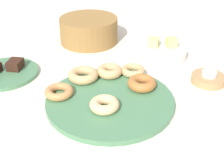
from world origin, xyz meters
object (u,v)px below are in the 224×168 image
cake_plate (5,73)px  donut_4 (59,92)px  donut_1 (83,75)px  donut_5 (133,70)px  tealight (209,74)px  melon_chunk_right (172,42)px  donut_0 (142,83)px  melon_chunk_left (154,43)px  brownie_far (15,64)px  donut_plate (110,100)px  candle_holder (208,79)px  donut_3 (104,105)px  donut_2 (110,71)px  fruit_bowl (162,52)px  basket (89,30)px

cake_plate → donut_4: bearing=-25.1°
donut_1 → donut_5: donut_1 is taller
tealight → melon_chunk_right: bearing=124.0°
donut_0 → donut_5: donut_0 is taller
tealight → melon_chunk_left: (-0.19, 0.17, 0.02)m
donut_1 → cake_plate: 0.28m
brownie_far → tealight: size_ratio=1.15×
cake_plate → melon_chunk_left: 0.54m
donut_plate → tealight: 0.34m
donut_4 → donut_5: bearing=40.7°
donut_0 → candle_holder: donut_0 is taller
donut_3 → cake_plate: donut_3 is taller
donut_2 → melon_chunk_left: melon_chunk_left is taller
cake_plate → brownie_far: (0.03, 0.03, 0.02)m
donut_3 → fruit_bowl: donut_3 is taller
basket → donut_3: bearing=-71.1°
donut_4 → cake_plate: size_ratio=0.38×
donut_4 → tealight: tealight is taller
donut_plate → donut_2: bearing=101.4°
melon_chunk_left → fruit_bowl: bearing=0.0°
donut_3 → melon_chunk_left: (0.11, 0.39, 0.02)m
donut_1 → tealight: 0.40m
donut_3 → brownie_far: (-0.35, 0.18, -0.00)m
cake_plate → donut_3: bearing=-22.1°
donut_1 → donut_3: same height
donut_4 → donut_5: same height
donut_2 → melon_chunk_right: size_ratio=2.29×
candle_holder → fruit_bowl: size_ratio=0.57×
melon_chunk_left → brownie_far: bearing=-154.7°
donut_3 → basket: (-0.16, 0.48, 0.02)m
donut_1 → tealight: bearing=11.3°
donut_plate → brownie_far: bearing=160.4°
donut_2 → basket: 0.33m
donut_plate → donut_0: bearing=42.4°
candle_holder → melon_chunk_right: bearing=124.0°
tealight → basket: (-0.46, 0.26, 0.02)m
cake_plate → tealight: 0.67m
donut_0 → donut_5: (-0.04, 0.08, -0.00)m
basket → donut_1: bearing=-78.9°
donut_1 → brownie_far: (-0.25, 0.03, -0.00)m
basket → donut_plate: bearing=-68.3°
donut_3 → basket: bearing=108.9°
donut_3 → donut_4: bearing=163.1°
cake_plate → tealight: (0.67, 0.07, 0.03)m
donut_5 → brownie_far: size_ratio=1.43×
donut_3 → donut_4: size_ratio=0.97×
brownie_far → melon_chunk_left: melon_chunk_left is taller
cake_plate → melon_chunk_right: melon_chunk_right is taller
donut_1 → basket: 0.34m
donut_1 → donut_2: bearing=28.4°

